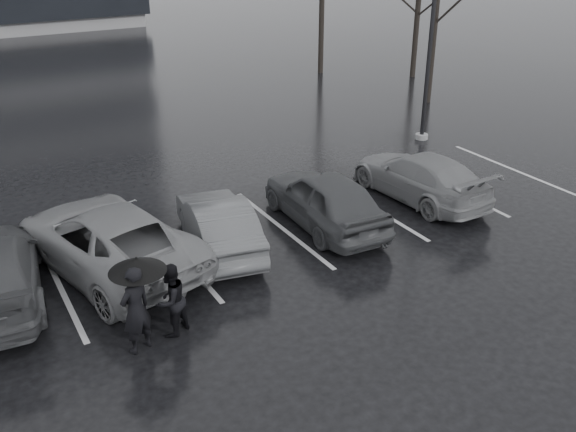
{
  "coord_description": "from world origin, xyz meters",
  "views": [
    {
      "loc": [
        -6.62,
        -10.46,
        7.36
      ],
      "look_at": [
        -0.06,
        1.0,
        1.1
      ],
      "focal_mm": 40.0,
      "sensor_mm": 36.0,
      "label": 1
    }
  ],
  "objects_px": {
    "car_west_b": "(108,238)",
    "tree_east": "(436,5)",
    "pedestrian_left": "(136,310)",
    "pedestrian_right": "(171,300)",
    "car_west_a": "(218,224)",
    "car_east": "(420,176)",
    "car_main": "(325,199)",
    "tree_ne": "(418,3)",
    "lamp_post": "(431,32)"
  },
  "relations": [
    {
      "from": "car_east",
      "to": "tree_east",
      "type": "relative_size",
      "value": 0.56
    },
    {
      "from": "car_east",
      "to": "pedestrian_left",
      "type": "relative_size",
      "value": 2.59
    },
    {
      "from": "car_west_a",
      "to": "lamp_post",
      "type": "xyz_separation_m",
      "value": [
        9.72,
        3.97,
        3.1
      ]
    },
    {
      "from": "car_main",
      "to": "tree_east",
      "type": "bearing_deg",
      "value": -139.96
    },
    {
      "from": "pedestrian_right",
      "to": "tree_east",
      "type": "xyz_separation_m",
      "value": [
        15.45,
        10.47,
        3.26
      ]
    },
    {
      "from": "car_west_a",
      "to": "car_west_b",
      "type": "height_order",
      "value": "car_west_b"
    },
    {
      "from": "car_east",
      "to": "pedestrian_right",
      "type": "distance_m",
      "value": 8.81
    },
    {
      "from": "car_west_a",
      "to": "car_east",
      "type": "bearing_deg",
      "value": -170.22
    },
    {
      "from": "car_main",
      "to": "car_west_b",
      "type": "distance_m",
      "value": 5.48
    },
    {
      "from": "lamp_post",
      "to": "tree_ne",
      "type": "bearing_deg",
      "value": 52.15
    },
    {
      "from": "car_west_a",
      "to": "pedestrian_right",
      "type": "xyz_separation_m",
      "value": [
        -2.22,
        -2.75,
        0.1
      ]
    },
    {
      "from": "car_west_b",
      "to": "tree_ne",
      "type": "distance_m",
      "value": 21.7
    },
    {
      "from": "car_east",
      "to": "tree_ne",
      "type": "distance_m",
      "value": 15.42
    },
    {
      "from": "car_east",
      "to": "tree_ne",
      "type": "height_order",
      "value": "tree_ne"
    },
    {
      "from": "car_west_b",
      "to": "car_east",
      "type": "distance_m",
      "value": 8.72
    },
    {
      "from": "car_east",
      "to": "pedestrian_right",
      "type": "bearing_deg",
      "value": 15.39
    },
    {
      "from": "car_main",
      "to": "tree_ne",
      "type": "distance_m",
      "value": 17.71
    },
    {
      "from": "car_west_b",
      "to": "tree_east",
      "type": "relative_size",
      "value": 0.68
    },
    {
      "from": "car_west_b",
      "to": "lamp_post",
      "type": "relative_size",
      "value": 0.66
    },
    {
      "from": "car_main",
      "to": "lamp_post",
      "type": "height_order",
      "value": "lamp_post"
    },
    {
      "from": "car_main",
      "to": "car_east",
      "type": "distance_m",
      "value": 3.26
    },
    {
      "from": "car_west_a",
      "to": "tree_east",
      "type": "relative_size",
      "value": 0.49
    },
    {
      "from": "car_main",
      "to": "tree_ne",
      "type": "bearing_deg",
      "value": -134.51
    },
    {
      "from": "car_east",
      "to": "pedestrian_left",
      "type": "distance_m",
      "value": 9.55
    },
    {
      "from": "lamp_post",
      "to": "car_east",
      "type": "bearing_deg",
      "value": -131.59
    },
    {
      "from": "car_west_b",
      "to": "pedestrian_left",
      "type": "distance_m",
      "value": 3.31
    },
    {
      "from": "pedestrian_left",
      "to": "pedestrian_right",
      "type": "distance_m",
      "value": 0.75
    },
    {
      "from": "car_east",
      "to": "pedestrian_right",
      "type": "xyz_separation_m",
      "value": [
        -8.38,
        -2.72,
        0.09
      ]
    },
    {
      "from": "tree_east",
      "to": "car_west_b",
      "type": "bearing_deg",
      "value": -154.98
    },
    {
      "from": "car_west_b",
      "to": "lamp_post",
      "type": "xyz_separation_m",
      "value": [
        12.27,
        3.63,
        2.99
      ]
    },
    {
      "from": "tree_ne",
      "to": "lamp_post",
      "type": "bearing_deg",
      "value": -127.85
    },
    {
      "from": "car_west_a",
      "to": "tree_ne",
      "type": "relative_size",
      "value": 0.56
    },
    {
      "from": "lamp_post",
      "to": "tree_east",
      "type": "bearing_deg",
      "value": 46.79
    },
    {
      "from": "pedestrian_right",
      "to": "lamp_post",
      "type": "relative_size",
      "value": 0.18
    },
    {
      "from": "tree_ne",
      "to": "tree_east",
      "type": "bearing_deg",
      "value": -122.01
    },
    {
      "from": "car_west_b",
      "to": "tree_east",
      "type": "xyz_separation_m",
      "value": [
        15.78,
        7.37,
        3.25
      ]
    },
    {
      "from": "car_main",
      "to": "tree_east",
      "type": "height_order",
      "value": "tree_east"
    },
    {
      "from": "car_west_b",
      "to": "car_east",
      "type": "xyz_separation_m",
      "value": [
        8.71,
        -0.38,
        -0.1
      ]
    },
    {
      "from": "car_east",
      "to": "lamp_post",
      "type": "height_order",
      "value": "lamp_post"
    },
    {
      "from": "car_west_a",
      "to": "tree_east",
      "type": "height_order",
      "value": "tree_east"
    },
    {
      "from": "pedestrian_right",
      "to": "lamp_post",
      "type": "height_order",
      "value": "lamp_post"
    },
    {
      "from": "car_west_a",
      "to": "pedestrian_left",
      "type": "bearing_deg",
      "value": 55.14
    },
    {
      "from": "car_west_a",
      "to": "tree_east",
      "type": "distance_m",
      "value": 15.69
    },
    {
      "from": "car_west_a",
      "to": "car_west_b",
      "type": "bearing_deg",
      "value": 2.38
    },
    {
      "from": "car_main",
      "to": "car_west_b",
      "type": "bearing_deg",
      "value": -2.82
    },
    {
      "from": "pedestrian_right",
      "to": "tree_ne",
      "type": "distance_m",
      "value": 23.22
    },
    {
      "from": "tree_east",
      "to": "pedestrian_right",
      "type": "bearing_deg",
      "value": -145.89
    },
    {
      "from": "car_west_b",
      "to": "pedestrian_left",
      "type": "bearing_deg",
      "value": 69.5
    },
    {
      "from": "car_main",
      "to": "tree_ne",
      "type": "height_order",
      "value": "tree_ne"
    },
    {
      "from": "lamp_post",
      "to": "car_west_b",
      "type": "bearing_deg",
      "value": -163.53
    }
  ]
}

